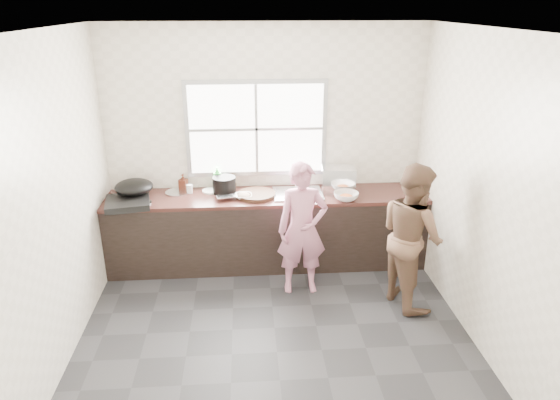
{
  "coord_description": "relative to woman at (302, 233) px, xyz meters",
  "views": [
    {
      "loc": [
        -0.24,
        -3.95,
        2.89
      ],
      "look_at": [
        0.1,
        0.65,
        1.05
      ],
      "focal_mm": 32.0,
      "sensor_mm": 36.0,
      "label": 1
    }
  ],
  "objects": [
    {
      "name": "floor",
      "position": [
        -0.33,
        -0.68,
        -0.67
      ],
      "size": [
        3.6,
        3.2,
        0.01
      ],
      "primitive_type": "cube",
      "color": "#28282B",
      "rests_on": "ground"
    },
    {
      "name": "ceiling",
      "position": [
        -0.33,
        -0.68,
        2.04
      ],
      "size": [
        3.6,
        3.2,
        0.01
      ],
      "primitive_type": "cube",
      "color": "silver",
      "rests_on": "wall_back"
    },
    {
      "name": "wall_back",
      "position": [
        -0.33,
        0.93,
        0.69
      ],
      "size": [
        3.6,
        0.01,
        2.7
      ],
      "primitive_type": "cube",
      "color": "silver",
      "rests_on": "ground"
    },
    {
      "name": "wall_left",
      "position": [
        -2.14,
        -0.68,
        0.69
      ],
      "size": [
        0.01,
        3.2,
        2.7
      ],
      "primitive_type": "cube",
      "color": "silver",
      "rests_on": "ground"
    },
    {
      "name": "wall_right",
      "position": [
        1.47,
        -0.68,
        0.69
      ],
      "size": [
        0.01,
        3.2,
        2.7
      ],
      "primitive_type": "cube",
      "color": "beige",
      "rests_on": "ground"
    },
    {
      "name": "wall_front",
      "position": [
        -0.33,
        -2.28,
        0.69
      ],
      "size": [
        3.6,
        0.01,
        2.7
      ],
      "primitive_type": "cube",
      "color": "silver",
      "rests_on": "ground"
    },
    {
      "name": "cabinet",
      "position": [
        -0.33,
        0.61,
        -0.25
      ],
      "size": [
        3.6,
        0.62,
        0.82
      ],
      "primitive_type": "cube",
      "color": "black",
      "rests_on": "floor"
    },
    {
      "name": "countertop",
      "position": [
        -0.33,
        0.61,
        0.18
      ],
      "size": [
        3.6,
        0.64,
        0.04
      ],
      "primitive_type": "cube",
      "color": "#371B16",
      "rests_on": "cabinet"
    },
    {
      "name": "sink",
      "position": [
        0.02,
        0.61,
        0.2
      ],
      "size": [
        0.55,
        0.45,
        0.02
      ],
      "primitive_type": "cube",
      "color": "silver",
      "rests_on": "countertop"
    },
    {
      "name": "faucet",
      "position": [
        0.02,
        0.81,
        0.35
      ],
      "size": [
        0.02,
        0.02,
        0.3
      ],
      "primitive_type": "cylinder",
      "color": "silver",
      "rests_on": "countertop"
    },
    {
      "name": "window_frame",
      "position": [
        -0.43,
        0.91,
        0.89
      ],
      "size": [
        1.6,
        0.05,
        1.1
      ],
      "primitive_type": "cube",
      "color": "#9EA0A5",
      "rests_on": "wall_back"
    },
    {
      "name": "window_glazing",
      "position": [
        -0.43,
        0.89,
        0.89
      ],
      "size": [
        1.5,
        0.01,
        1.0
      ],
      "primitive_type": "cube",
      "color": "white",
      "rests_on": "window_frame"
    },
    {
      "name": "woman",
      "position": [
        0.0,
        0.0,
        0.0
      ],
      "size": [
        0.49,
        0.33,
        1.33
      ],
      "primitive_type": "imported",
      "rotation": [
        0.0,
        0.0,
        0.02
      ],
      "color": "#C47590",
      "rests_on": "floor"
    },
    {
      "name": "person_side",
      "position": [
        1.05,
        -0.29,
        0.08
      ],
      "size": [
        0.74,
        0.85,
        1.48
      ],
      "primitive_type": "imported",
      "rotation": [
        0.0,
        0.0,
        1.85
      ],
      "color": "brown",
      "rests_on": "floor"
    },
    {
      "name": "cutting_board",
      "position": [
        -0.45,
        0.57,
        0.22
      ],
      "size": [
        0.56,
        0.56,
        0.04
      ],
      "primitive_type": "cylinder",
      "rotation": [
        0.0,
        0.0,
        0.41
      ],
      "color": "black",
      "rests_on": "countertop"
    },
    {
      "name": "cleaver",
      "position": [
        -0.78,
        0.49,
        0.24
      ],
      "size": [
        0.25,
        0.16,
        0.01
      ],
      "primitive_type": "cube",
      "rotation": [
        0.0,
        0.0,
        0.25
      ],
      "color": "#B9BBC0",
      "rests_on": "cutting_board"
    },
    {
      "name": "bowl_mince",
      "position": [
        -0.6,
        0.53,
        0.22
      ],
      "size": [
        0.2,
        0.2,
        0.05
      ],
      "primitive_type": "imported",
      "rotation": [
        0.0,
        0.0,
        0.05
      ],
      "color": "white",
      "rests_on": "countertop"
    },
    {
      "name": "bowl_crabs",
      "position": [
        0.53,
        0.4,
        0.23
      ],
      "size": [
        0.27,
        0.27,
        0.07
      ],
      "primitive_type": "imported",
      "rotation": [
        0.0,
        0.0,
        0.28
      ],
      "color": "silver",
      "rests_on": "countertop"
    },
    {
      "name": "bowl_held",
      "position": [
        0.01,
        0.54,
        0.23
      ],
      "size": [
        0.23,
        0.23,
        0.07
      ],
      "primitive_type": "imported",
      "rotation": [
        0.0,
        0.0,
        0.08
      ],
      "color": "white",
      "rests_on": "countertop"
    },
    {
      "name": "black_pot",
      "position": [
        -0.81,
        0.72,
        0.29
      ],
      "size": [
        0.3,
        0.3,
        0.19
      ],
      "primitive_type": "cylinder",
      "rotation": [
        0.0,
        0.0,
        -0.18
      ],
      "color": "black",
      "rests_on": "countertop"
    },
    {
      "name": "plate_food",
      "position": [
        -0.96,
        0.77,
        0.21
      ],
      "size": [
        0.21,
        0.21,
        0.02
      ],
      "primitive_type": "cylinder",
      "rotation": [
        0.0,
        0.0,
        -0.02
      ],
      "color": "silver",
      "rests_on": "countertop"
    },
    {
      "name": "bottle_green",
      "position": [
        -0.89,
        0.84,
        0.34
      ],
      "size": [
        0.12,
        0.12,
        0.28
      ],
      "primitive_type": "imported",
      "rotation": [
        0.0,
        0.0,
        0.12
      ],
      "color": "#2C8633",
      "rests_on": "countertop"
    },
    {
      "name": "bottle_brown_tall",
      "position": [
        -1.29,
        0.84,
        0.29
      ],
      "size": [
        0.1,
        0.1,
        0.18
      ],
      "primitive_type": "imported",
      "rotation": [
        0.0,
        0.0,
        -0.36
      ],
      "color": "#411A10",
      "rests_on": "countertop"
    },
    {
      "name": "bottle_brown_short",
      "position": [
        -0.75,
        0.81,
        0.28
      ],
      "size": [
        0.16,
        0.16,
        0.17
      ],
      "primitive_type": "imported",
      "rotation": [
        0.0,
        0.0,
        0.35
      ],
      "color": "#4B2B12",
      "rests_on": "countertop"
    },
    {
      "name": "glass_jar",
      "position": [
        -1.21,
        0.74,
        0.25
      ],
      "size": [
        0.09,
        0.09,
        0.1
      ],
      "primitive_type": "cylinder",
      "rotation": [
        0.0,
        0.0,
        -0.31
      ],
      "color": "silver",
      "rests_on": "countertop"
    },
    {
      "name": "burner",
      "position": [
        -1.83,
        0.41,
        0.23
      ],
      "size": [
        0.53,
        0.53,
        0.07
      ],
      "primitive_type": "cube",
      "rotation": [
        0.0,
        0.0,
        0.18
      ],
      "color": "black",
      "rests_on": "countertop"
    },
    {
      "name": "wok",
      "position": [
        -1.79,
        0.6,
        0.34
      ],
      "size": [
        0.46,
        0.46,
        0.16
      ],
      "primitive_type": "ellipsoid",
      "rotation": [
        0.0,
        0.0,
        -0.1
      ],
      "color": "black",
      "rests_on": "burner"
    },
    {
      "name": "dish_rack",
      "position": [
        0.49,
        0.69,
        0.34
      ],
      "size": [
        0.39,
        0.29,
        0.28
      ],
      "primitive_type": "cube",
      "rotation": [
        0.0,
        0.0,
        -0.08
      ],
      "color": "silver",
      "rests_on": "countertop"
    },
    {
      "name": "pot_lid_left",
      "position": [
        -1.72,
        0.45,
        0.2
      ],
      "size": [
        0.34,
        0.34,
        0.01
      ],
      "primitive_type": "cylinder",
      "rotation": [
        0.0,
        0.0,
        0.39
      ],
      "color": "#A6A8AD",
      "rests_on": "countertop"
    },
    {
      "name": "pot_lid_right",
      "position": [
        -1.35,
        0.76,
        0.2
      ],
      "size": [
        0.36,
        0.36,
        0.01
      ],
      "primitive_type": "cylinder",
      "rotation": [
        0.0,
        0.0,
        0.38
      ],
      "color": "silver",
      "rests_on": "countertop"
    }
  ]
}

